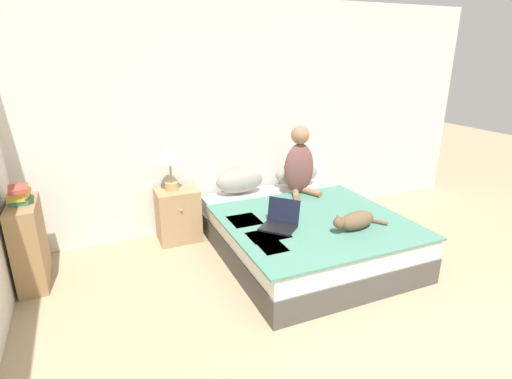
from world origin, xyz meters
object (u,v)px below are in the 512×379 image
at_px(bookshelf, 29,244).
at_px(pillow_near, 240,181).
at_px(bed, 304,233).
at_px(cat_tabby, 355,221).
at_px(pillow_far, 297,173).
at_px(book_stack_top, 19,195).
at_px(person_sitting, 299,164).
at_px(laptop_open, 280,222).
at_px(nightstand, 178,215).
at_px(table_lamp, 170,157).

bearing_deg(bookshelf, pillow_near, 9.89).
xyz_separation_m(bed, cat_tabby, (0.22, -0.52, 0.31)).
relative_size(pillow_far, book_stack_top, 2.31).
height_order(person_sitting, laptop_open, person_sitting).
distance_m(cat_tabby, book_stack_top, 2.93).
relative_size(pillow_near, cat_tabby, 0.94).
distance_m(pillow_near, nightstand, 0.80).
xyz_separation_m(cat_tabby, nightstand, (-1.34, 1.34, -0.24)).
relative_size(person_sitting, laptop_open, 1.84).
relative_size(pillow_far, nightstand, 0.96).
bearing_deg(bed, pillow_near, 113.60).
relative_size(cat_tabby, table_lamp, 1.16).
height_order(bed, pillow_far, pillow_far).
height_order(cat_tabby, laptop_open, laptop_open).
bearing_deg(book_stack_top, bed, -10.84).
height_order(laptop_open, bookshelf, bookshelf).
xyz_separation_m(pillow_near, person_sitting, (0.61, -0.28, 0.20)).
bearing_deg(bed, person_sitting, 66.93).
bearing_deg(laptop_open, person_sitting, 98.98).
xyz_separation_m(person_sitting, laptop_open, (-0.62, -0.77, -0.29)).
height_order(table_lamp, bookshelf, table_lamp).
height_order(pillow_near, person_sitting, person_sitting).
bearing_deg(table_lamp, bed, -35.77).
relative_size(bed, nightstand, 3.43).
distance_m(person_sitting, cat_tabby, 1.11).
distance_m(table_lamp, book_stack_top, 1.40).
height_order(nightstand, table_lamp, table_lamp).
height_order(person_sitting, nightstand, person_sitting).
bearing_deg(book_stack_top, table_lamp, 14.64).
relative_size(laptop_open, nightstand, 0.72).
relative_size(bed, table_lamp, 3.92).
xyz_separation_m(pillow_far, laptop_open, (-0.75, -1.05, -0.09)).
relative_size(laptop_open, bookshelf, 0.55).
bearing_deg(cat_tabby, pillow_near, -73.10).
bearing_deg(table_lamp, bookshelf, -165.32).
bearing_deg(pillow_near, person_sitting, -24.81).
bearing_deg(cat_tabby, laptop_open, -34.43).
relative_size(bed, person_sitting, 2.59).
relative_size(bed, book_stack_top, 8.28).
bearing_deg(pillow_near, cat_tabby, -66.44).
bearing_deg(nightstand, pillow_near, 2.07).
xyz_separation_m(bed, pillow_near, (-0.37, 0.85, 0.36)).
bearing_deg(book_stack_top, bookshelf, -146.35).
height_order(laptop_open, nightstand, laptop_open).
bearing_deg(pillow_near, table_lamp, -178.66).
xyz_separation_m(table_lamp, book_stack_top, (-1.35, -0.35, -0.10)).
distance_m(bed, bookshelf, 2.56).
xyz_separation_m(person_sitting, table_lamp, (-1.40, 0.27, 0.16)).
distance_m(bookshelf, book_stack_top, 0.46).
xyz_separation_m(bed, bookshelf, (-2.51, 0.48, 0.16)).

